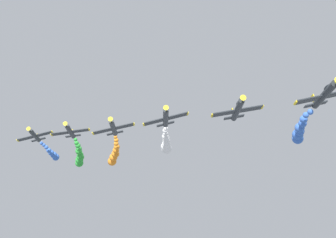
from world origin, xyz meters
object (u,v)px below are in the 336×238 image
(airplane_right_inner, at_px, (238,109))
(airplane_left_outer, at_px, (166,117))
(airplane_trailing, at_px, (70,131))
(airplane_right_outer, at_px, (113,127))
(airplane_left_inner, at_px, (325,95))
(airplane_high_slot, at_px, (34,135))

(airplane_right_inner, distance_m, airplane_left_outer, 16.68)
(airplane_left_outer, xyz_separation_m, airplane_trailing, (23.19, -19.10, 3.24))
(airplane_right_outer, bearing_deg, airplane_left_inner, 140.99)
(airplane_left_outer, relative_size, airplane_trailing, 1.00)
(airplane_left_inner, bearing_deg, airplane_right_inner, -39.80)
(airplane_left_inner, height_order, airplane_trailing, airplane_trailing)
(airplane_high_slot, bearing_deg, airplane_trailing, 140.83)
(airplane_right_outer, bearing_deg, airplane_trailing, -41.71)
(airplane_right_inner, distance_m, airplane_right_outer, 31.04)
(airplane_left_inner, distance_m, airplane_right_inner, 15.49)
(airplane_trailing, bearing_deg, airplane_right_outer, 138.29)
(airplane_right_outer, distance_m, airplane_trailing, 15.88)
(airplane_right_outer, relative_size, airplane_trailing, 1.00)
(airplane_right_inner, height_order, airplane_trailing, airplane_trailing)
(airplane_left_outer, distance_m, airplane_trailing, 30.21)
(airplane_left_outer, height_order, airplane_trailing, airplane_trailing)
(airplane_right_outer, bearing_deg, airplane_left_outer, 142.96)
(airplane_left_inner, xyz_separation_m, airplane_right_inner, (11.86, -9.88, 1.24))
(airplane_left_inner, height_order, airplane_high_slot, airplane_high_slot)
(airplane_left_inner, distance_m, airplane_left_outer, 32.16)
(airplane_left_outer, relative_size, airplane_right_outer, 1.00)
(airplane_left_outer, height_order, airplane_high_slot, airplane_high_slot)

